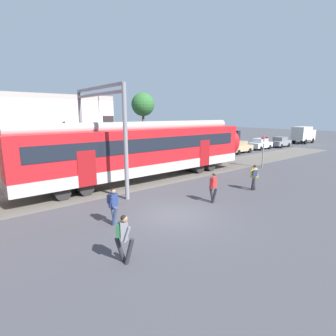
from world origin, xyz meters
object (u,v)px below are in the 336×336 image
object	(u,v)px
box_truck	(303,134)
crossing_signal	(264,146)
parked_car_tan	(239,147)
pedestrian_navy	(113,203)
pedestrian_yellow	(254,175)
parked_car_white	(260,144)
parked_car_black	(210,150)
commuter_train	(11,164)
pedestrian_grey	(124,235)
parked_car_grey	(280,142)
pedestrian_red	(213,186)

from	to	relation	value
box_truck	crossing_signal	size ratio (longest dim) A/B	1.76
parked_car_tan	box_truck	size ratio (longest dim) A/B	0.77
pedestrian_navy	pedestrian_yellow	world-z (taller)	same
parked_car_tan	parked_car_white	world-z (taller)	same
parked_car_black	parked_car_tan	world-z (taller)	same
parked_car_black	parked_car_white	size ratio (longest dim) A/B	0.99
commuter_train	crossing_signal	xyz separation A→B (m)	(19.60, -3.08, -0.24)
pedestrian_navy	parked_car_tan	xyz separation A→B (m)	(22.87, 9.86, -0.21)
pedestrian_grey	pedestrian_yellow	size ratio (longest dim) A/B	1.00
crossing_signal	pedestrian_navy	bearing A→B (deg)	-170.46
pedestrian_navy	parked_car_black	world-z (taller)	pedestrian_navy
pedestrian_yellow	parked_car_tan	distance (m)	17.09
pedestrian_grey	parked_car_white	xyz separation A→B (m)	(29.49, 13.22, -0.21)
pedestrian_navy	box_truck	bearing A→B (deg)	13.65
pedestrian_grey	crossing_signal	xyz separation A→B (m)	(17.91, 5.84, 1.02)
pedestrian_yellow	box_truck	world-z (taller)	box_truck
commuter_train	pedestrian_navy	distance (m)	6.68
pedestrian_navy	parked_car_grey	xyz separation A→B (m)	(33.03, 9.78, -0.21)
parked_car_black	crossing_signal	xyz separation A→B (m)	(-0.95, -7.24, 1.23)
pedestrian_red	crossing_signal	world-z (taller)	crossing_signal
pedestrian_yellow	crossing_signal	distance (m)	8.08
parked_car_grey	box_truck	size ratio (longest dim) A/B	0.77
pedestrian_navy	crossing_signal	xyz separation A→B (m)	(16.70, 2.80, 1.02)
parked_car_black	box_truck	world-z (taller)	box_truck
box_truck	crossing_signal	distance (m)	25.34
pedestrian_yellow	parked_car_black	distance (m)	13.58
parked_car_white	crossing_signal	world-z (taller)	crossing_signal
pedestrian_grey	parked_car_tan	distance (m)	27.32
parked_car_black	parked_car_white	xyz separation A→B (m)	(10.63, 0.13, 0.00)
parked_car_white	parked_car_tan	bearing A→B (deg)	-176.61
pedestrian_grey	pedestrian_red	bearing A→B (deg)	17.81
pedestrian_grey	parked_car_black	bearing A→B (deg)	34.75
pedestrian_navy	parked_car_white	xyz separation A→B (m)	(28.27, 10.18, -0.21)
commuter_train	pedestrian_grey	xyz separation A→B (m)	(1.69, -8.92, -1.26)
parked_car_white	pedestrian_grey	bearing A→B (deg)	-155.86
pedestrian_yellow	pedestrian_grey	bearing A→B (deg)	-168.69
pedestrian_yellow	parked_car_grey	bearing A→B (deg)	24.44
parked_car_black	parked_car_grey	distance (m)	15.39
parked_car_black	crossing_signal	size ratio (longest dim) A/B	1.34
commuter_train	parked_car_tan	world-z (taller)	commuter_train
pedestrian_navy	crossing_signal	size ratio (longest dim) A/B	0.56
parked_car_white	crossing_signal	distance (m)	13.78
parked_car_tan	box_truck	bearing A→B (deg)	0.30
pedestrian_grey	box_truck	world-z (taller)	box_truck
parked_car_grey	pedestrian_red	bearing A→B (deg)	-158.81
parked_car_white	parked_car_grey	distance (m)	4.77
pedestrian_yellow	pedestrian_red	bearing A→B (deg)	179.13
pedestrian_yellow	commuter_train	bearing A→B (deg)	151.57
pedestrian_navy	pedestrian_yellow	bearing A→B (deg)	-5.24
commuter_train	pedestrian_grey	size ratio (longest dim) A/B	22.83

